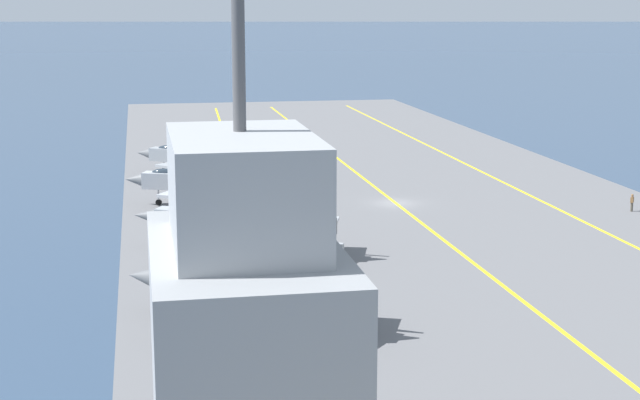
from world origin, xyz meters
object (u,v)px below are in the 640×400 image
(parked_jet_second, at_px, (237,222))
(crew_brown_vest, at_px, (632,202))
(parked_jet_nearest, at_px, (244,289))
(island_tower, at_px, (246,349))
(parked_jet_third, at_px, (203,182))
(parked_jet_fourth, at_px, (201,157))

(parked_jet_second, bearing_deg, crew_brown_vest, -77.29)
(parked_jet_nearest, relative_size, parked_jet_second, 0.91)
(parked_jet_second, bearing_deg, island_tower, 174.77)
(island_tower, bearing_deg, parked_jet_second, -5.23)
(parked_jet_third, bearing_deg, parked_jet_fourth, -3.22)
(parked_jet_third, relative_size, crew_brown_vest, 8.94)
(parked_jet_third, height_order, parked_jet_fourth, parked_jet_third)
(parked_jet_nearest, xyz_separation_m, parked_jet_third, (36.26, 0.12, 0.20))
(parked_jet_fourth, bearing_deg, parked_jet_nearest, 179.06)
(parked_jet_fourth, distance_m, island_tower, 76.62)
(parked_jet_second, height_order, island_tower, island_tower)
(parked_jet_nearest, xyz_separation_m, island_tower, (-22.46, 2.31, 4.30))
(parked_jet_fourth, height_order, crew_brown_vest, parked_jet_fourth)
(crew_brown_vest, height_order, island_tower, island_tower)
(parked_jet_fourth, bearing_deg, island_tower, 177.61)
(parked_jet_third, xyz_separation_m, crew_brown_vest, (-9.63, -40.32, -1.57))
(parked_jet_third, distance_m, crew_brown_vest, 41.48)
(parked_jet_second, xyz_separation_m, parked_jet_third, (18.38, 1.50, -0.00))
(parked_jet_nearest, bearing_deg, parked_jet_fourth, -0.94)
(parked_jet_nearest, xyz_separation_m, parked_jet_fourth, (53.96, -0.88, -0.13))
(parked_jet_nearest, bearing_deg, parked_jet_third, 0.18)
(parked_jet_fourth, xyz_separation_m, crew_brown_vest, (-27.33, -39.32, -1.24))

